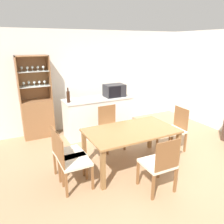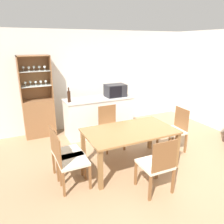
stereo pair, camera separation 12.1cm
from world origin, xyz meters
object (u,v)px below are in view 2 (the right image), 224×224
Objects in this scene: display_cabinet at (39,112)px; dining_chair_side_left_far at (65,152)px; dining_chair_side_left_near at (69,160)px; dining_chair_head_near at (157,164)px; microwave at (115,90)px; wine_bottle at (69,96)px; dining_chair_side_right_far at (174,130)px; dining_table at (130,135)px; dining_chair_head_far at (111,128)px.

dining_chair_side_left_far is (0.14, -2.04, -0.14)m from display_cabinet.
dining_chair_side_left_far and dining_chair_side_left_near have the same top height.
dining_chair_side_left_far is at bearing 141.48° from dining_chair_head_near.
wine_bottle is at bearing -178.23° from microwave.
dining_chair_side_right_far is at bearing -38.06° from wine_bottle.
dining_table is 1.78× the size of dining_chair_head_far.
dining_chair_head_near reaches higher than dining_table.
dining_chair_side_left_far is at bearing 173.11° from dining_table.
dining_table is (1.31, -2.18, 0.03)m from display_cabinet.
dining_chair_side_left_far is 1.00× the size of dining_chair_head_far.
dining_table is at bearing 78.94° from dining_chair_side_left_far.
dining_chair_side_right_far is at bearing 97.16° from dining_chair_side_left_near.
display_cabinet is 3.29m from dining_chair_head_near.
dining_chair_side_left_far is at bearing -86.05° from display_cabinet.
microwave is at bearing 136.82° from dining_chair_side_left_near.
dining_table is 4.83× the size of wine_bottle.
dining_chair_head_far reaches higher than dining_table.
dining_table is 0.85m from dining_chair_head_near.
dining_chair_head_far is at bearing -48.12° from wine_bottle.
dining_chair_side_right_far is 2.44m from wine_bottle.
dining_chair_head_near is 2.72× the size of wine_bottle.
dining_table is at bearing -107.24° from microwave.
dining_table is at bearing 91.19° from dining_chair_head_near.
dining_chair_head_near is (1.31, -3.01, -0.14)m from display_cabinet.
dining_table is at bearing 97.21° from dining_chair_side_left_near.
dining_chair_side_right_far is at bearing 85.86° from dining_chair_side_left_far.
dining_table is 3.27× the size of microwave.
display_cabinet is at bearing -176.39° from dining_chair_side_left_near.
dining_chair_head_near is (1.17, -0.98, 0.00)m from dining_chair_side_left_far.
display_cabinet reaches higher than dining_table.
display_cabinet is at bearing 121.10° from dining_table.
wine_bottle reaches higher than dining_chair_head_far.
dining_chair_side_right_far is at bearing -65.98° from microwave.
dining_chair_side_left_near reaches higher than dining_table.
dining_chair_side_left_far and dining_chair_head_far have the same top height.
dining_chair_side_left_far is at bearing -138.36° from microwave.
display_cabinet reaches higher than dining_chair_side_left_near.
dining_chair_side_left_near is 1.00× the size of dining_chair_head_far.
display_cabinet reaches higher than dining_chair_side_left_far.
dining_chair_side_left_far is 1.65m from wine_bottle.
dining_chair_side_left_near is at bearing -133.34° from microwave.
dining_chair_head_far is at bearing 116.41° from dining_chair_side_left_far.
dining_table is 1.77m from microwave.
dining_chair_head_near is 1.84× the size of microwave.
dining_chair_head_far is at bearing 62.15° from dining_chair_side_right_far.
dining_chair_head_near is at bearing 132.41° from dining_chair_side_right_far.
dining_chair_side_left_far is (-1.17, 0.14, -0.16)m from dining_table.
dining_chair_side_right_far is 1.36m from dining_chair_head_far.
dining_chair_side_left_far is 1.36m from dining_chair_head_far.
dining_chair_head_near is at bearing -90.08° from dining_table.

